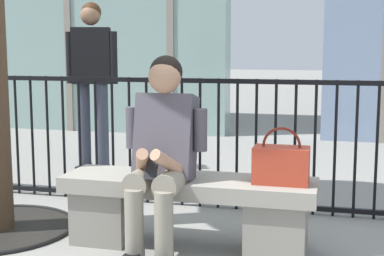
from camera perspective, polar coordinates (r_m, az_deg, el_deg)
The scene contains 6 objects.
ground_plane at distance 3.69m, azimuth -0.40°, elevation -11.82°, with size 60.00×60.00×0.00m, color gray.
stone_bench at distance 3.61m, azimuth -0.41°, elevation -7.77°, with size 1.60×0.44×0.45m.
seated_person_with_phone at distance 3.44m, azimuth -3.07°, elevation -2.09°, with size 0.52×0.66×1.21m.
handbag_on_bench at distance 3.43m, azimuth 8.97°, elevation -3.61°, with size 0.33×0.19×0.34m.
bystander_at_railing at distance 5.82m, azimuth -10.06°, elevation 5.42°, with size 0.55×0.33×1.71m.
plaza_railing at distance 4.42m, azimuth 2.67°, elevation -1.54°, with size 9.17×0.04×1.02m.
Camera 1 is at (0.90, -3.35, 1.25)m, focal length 52.93 mm.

